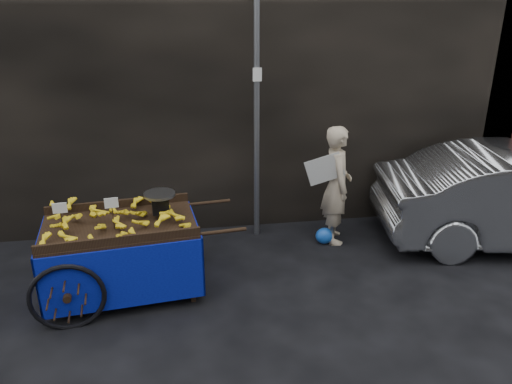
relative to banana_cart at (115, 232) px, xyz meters
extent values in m
plane|color=black|center=(1.59, 0.00, -0.82)|extent=(80.00, 80.00, 0.00)
cube|color=black|center=(0.59, 2.60, 1.68)|extent=(11.00, 2.00, 5.00)
cylinder|color=slate|center=(1.89, 1.30, 1.18)|extent=(0.08, 0.08, 4.00)
cube|color=white|center=(1.89, 1.25, 1.58)|extent=(0.12, 0.02, 0.18)
cube|color=black|center=(0.06, 0.01, 0.06)|extent=(1.86, 1.28, 0.07)
cube|color=black|center=(0.00, 0.52, 0.13)|extent=(1.74, 0.23, 0.11)
cube|color=black|center=(0.11, -0.51, 0.13)|extent=(1.74, 0.23, 0.11)
cube|color=black|center=(0.86, -0.35, -0.38)|extent=(0.06, 0.06, 0.87)
cube|color=black|center=(0.77, 0.52, -0.38)|extent=(0.06, 0.06, 0.87)
cylinder|color=black|center=(1.24, -0.31, 0.06)|extent=(0.55, 0.10, 0.04)
cylinder|color=black|center=(1.15, 0.56, 0.06)|extent=(0.55, 0.10, 0.04)
torus|color=black|center=(-0.48, -0.65, -0.43)|extent=(0.82, 0.14, 0.82)
torus|color=black|center=(-0.61, 0.53, -0.43)|extent=(0.82, 0.14, 0.82)
cylinder|color=black|center=(-0.54, -0.06, -0.43)|extent=(0.19, 1.22, 0.05)
cube|color=#07118F|center=(0.12, -0.55, -0.31)|extent=(1.78, 0.22, 0.74)
cube|color=#07118F|center=(0.00, 0.56, -0.31)|extent=(1.78, 0.22, 0.74)
cube|color=#07118F|center=(-0.82, -0.09, -0.31)|extent=(0.14, 1.13, 0.74)
cube|color=#07118F|center=(0.94, 0.10, -0.31)|extent=(0.14, 1.13, 0.74)
cube|color=black|center=(0.54, 0.11, 0.24)|extent=(0.21, 0.17, 0.17)
cylinder|color=silver|center=(0.54, 0.11, 0.40)|extent=(0.41, 0.41, 0.03)
cube|color=white|center=(-0.53, -0.18, 0.42)|extent=(0.15, 0.03, 0.12)
cube|color=white|center=(0.01, -0.12, 0.42)|extent=(0.15, 0.03, 0.12)
imported|color=#C0AC8E|center=(2.99, 0.94, 0.05)|extent=(0.48, 0.67, 1.73)
cube|color=silver|center=(2.76, 0.81, 0.35)|extent=(0.58, 0.09, 0.50)
ellipsoid|color=blue|center=(2.82, 0.84, -0.70)|extent=(0.27, 0.21, 0.24)
camera|label=1|loc=(0.83, -5.44, 2.63)|focal=35.00mm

